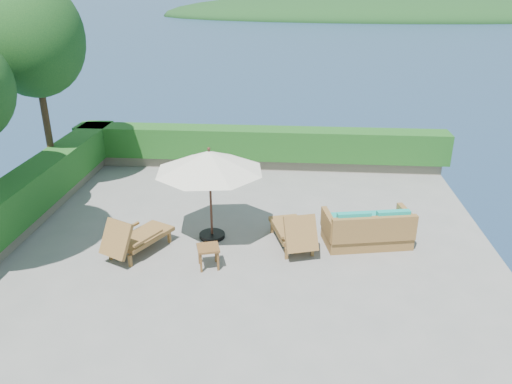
# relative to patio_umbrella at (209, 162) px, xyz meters

# --- Properties ---
(ground) EXTENTS (12.00, 12.00, 0.00)m
(ground) POSITION_rel_patio_umbrella_xyz_m (0.76, -0.45, -1.97)
(ground) COLOR gray
(ground) RESTS_ON ground
(foundation) EXTENTS (12.00, 12.00, 3.00)m
(foundation) POSITION_rel_patio_umbrella_xyz_m (0.76, -0.45, -3.52)
(foundation) COLOR #565044
(foundation) RESTS_ON ocean
(ocean) EXTENTS (600.00, 600.00, 0.00)m
(ocean) POSITION_rel_patio_umbrella_xyz_m (0.76, -0.45, -4.97)
(ocean) COLOR #152643
(ocean) RESTS_ON ground
(offshore_island) EXTENTS (126.00, 57.60, 12.60)m
(offshore_island) POSITION_rel_patio_umbrella_xyz_m (25.76, 139.55, -4.97)
(offshore_island) COLOR black
(offshore_island) RESTS_ON ocean
(planter_wall_far) EXTENTS (12.00, 0.60, 0.36)m
(planter_wall_far) POSITION_rel_patio_umbrella_xyz_m (0.76, 5.15, -1.79)
(planter_wall_far) COLOR slate
(planter_wall_far) RESTS_ON ground
(planter_wall_left) EXTENTS (0.60, 12.00, 0.36)m
(planter_wall_left) POSITION_rel_patio_umbrella_xyz_m (-4.84, -0.45, -1.79)
(planter_wall_left) COLOR slate
(planter_wall_left) RESTS_ON ground
(hedge_far) EXTENTS (12.40, 0.90, 1.00)m
(hedge_far) POSITION_rel_patio_umbrella_xyz_m (0.76, 5.15, -1.12)
(hedge_far) COLOR #134314
(hedge_far) RESTS_ON planter_wall_far
(hedge_left) EXTENTS (0.90, 12.40, 1.00)m
(hedge_left) POSITION_rel_patio_umbrella_xyz_m (-4.84, -0.45, -1.12)
(hedge_left) COLOR #134314
(hedge_left) RESTS_ON planter_wall_left
(tree_far) EXTENTS (2.80, 2.80, 6.03)m
(tree_far) POSITION_rel_patio_umbrella_xyz_m (-5.24, 2.75, 2.44)
(tree_far) COLOR #412E19
(tree_far) RESTS_ON ground
(patio_umbrella) EXTENTS (3.18, 3.18, 2.33)m
(patio_umbrella) POSITION_rel_patio_umbrella_xyz_m (0.00, 0.00, 0.00)
(patio_umbrella) COLOR black
(patio_umbrella) RESTS_ON ground
(lounge_left) EXTENTS (1.44, 1.89, 1.02)m
(lounge_left) POSITION_rel_patio_umbrella_xyz_m (-1.62, -0.95, -1.54)
(lounge_left) COLOR olive
(lounge_left) RESTS_ON ground
(lounge_right) EXTENTS (1.22, 1.92, 1.03)m
(lounge_right) POSITION_rel_patio_umbrella_xyz_m (2.00, -0.34, -1.54)
(lounge_right) COLOR olive
(lounge_right) RESTS_ON ground
(side_table) EXTENTS (0.59, 0.59, 0.50)m
(side_table) POSITION_rel_patio_umbrella_xyz_m (0.15, -1.39, -1.55)
(side_table) COLOR brown
(side_table) RESTS_ON ground
(wicker_loveseat) EXTENTS (2.19, 1.41, 1.00)m
(wicker_loveseat) POSITION_rel_patio_umbrella_xyz_m (3.76, -0.06, -1.58)
(wicker_loveseat) COLOR olive
(wicker_loveseat) RESTS_ON ground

